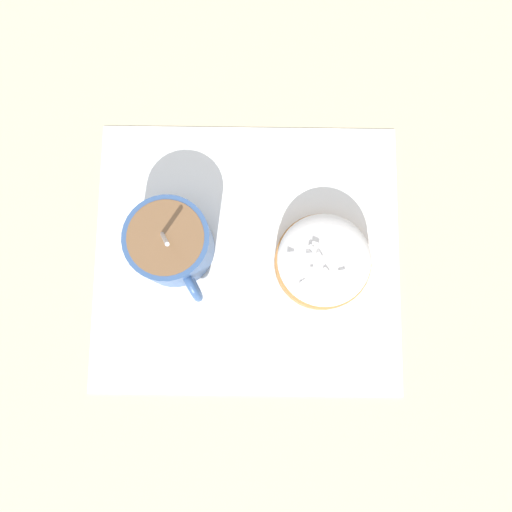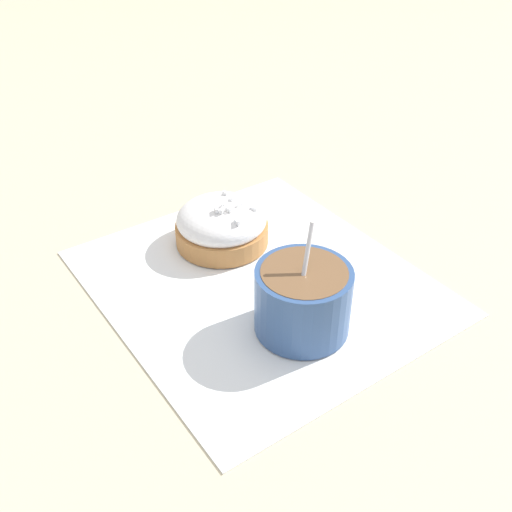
# 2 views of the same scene
# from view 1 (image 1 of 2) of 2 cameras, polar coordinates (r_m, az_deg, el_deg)

# --- Properties ---
(ground_plane) EXTENTS (3.00, 3.00, 0.00)m
(ground_plane) POSITION_cam_1_polar(r_m,az_deg,el_deg) (0.54, -1.01, -0.01)
(ground_plane) COLOR #C6B793
(paper_napkin) EXTENTS (0.36, 0.32, 0.00)m
(paper_napkin) POSITION_cam_1_polar(r_m,az_deg,el_deg) (0.54, -1.01, 0.01)
(paper_napkin) COLOR white
(paper_napkin) RESTS_ON ground_plane
(coffee_cup) EXTENTS (0.09, 0.10, 0.10)m
(coffee_cup) POSITION_cam_1_polar(r_m,az_deg,el_deg) (0.51, -9.72, 1.37)
(coffee_cup) COLOR #335184
(coffee_cup) RESTS_ON paper_napkin
(frosted_pastry) EXTENTS (0.10, 0.10, 0.05)m
(frosted_pastry) POSITION_cam_1_polar(r_m,az_deg,el_deg) (0.52, 7.73, -0.19)
(frosted_pastry) COLOR #B2753D
(frosted_pastry) RESTS_ON paper_napkin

